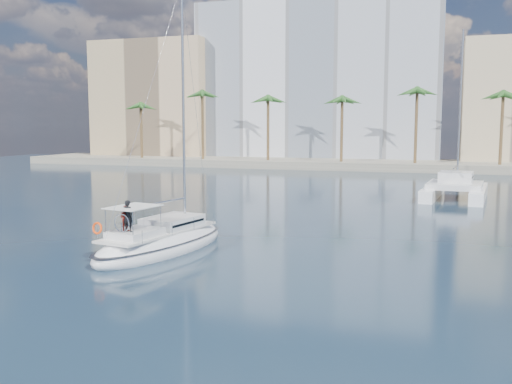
% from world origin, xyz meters
% --- Properties ---
extents(ground, '(160.00, 160.00, 0.00)m').
position_xyz_m(ground, '(0.00, 0.00, 0.00)').
color(ground, black).
rests_on(ground, ground).
extents(quay, '(120.00, 14.00, 1.20)m').
position_xyz_m(quay, '(0.00, 61.00, 0.60)').
color(quay, gray).
rests_on(quay, ground).
extents(building_modern, '(42.00, 16.00, 28.00)m').
position_xyz_m(building_modern, '(-12.00, 73.00, 14.00)').
color(building_modern, silver).
rests_on(building_modern, ground).
extents(building_tan_left, '(22.00, 14.00, 22.00)m').
position_xyz_m(building_tan_left, '(-42.00, 69.00, 11.00)').
color(building_tan_left, tan).
rests_on(building_tan_left, ground).
extents(palm_left, '(3.60, 3.60, 12.30)m').
position_xyz_m(palm_left, '(-34.00, 57.00, 10.28)').
color(palm_left, brown).
rests_on(palm_left, ground).
extents(palm_centre, '(3.60, 3.60, 12.30)m').
position_xyz_m(palm_centre, '(0.00, 57.00, 10.28)').
color(palm_centre, brown).
rests_on(palm_centre, ground).
extents(main_sloop, '(5.18, 10.75, 15.32)m').
position_xyz_m(main_sloop, '(-5.53, -2.30, 0.50)').
color(main_sloop, white).
rests_on(main_sloop, ground).
extents(catamaran, '(6.37, 11.07, 15.60)m').
position_xyz_m(catamaran, '(10.28, 25.92, 1.11)').
color(catamaran, white).
rests_on(catamaran, ground).
extents(seagull, '(0.99, 0.42, 0.18)m').
position_xyz_m(seagull, '(-6.27, 3.50, 1.06)').
color(seagull, silver).
rests_on(seagull, ground).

